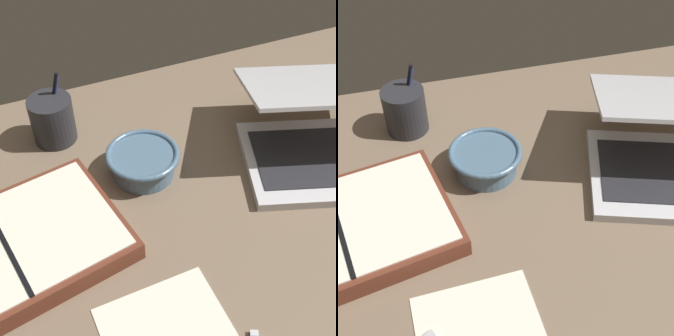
# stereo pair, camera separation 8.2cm
# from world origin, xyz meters

# --- Properties ---
(desk_top) EXTENTS (1.40, 1.00, 0.02)m
(desk_top) POSITION_xyz_m (0.00, 0.00, 0.01)
(desk_top) COLOR #75604C
(desk_top) RESTS_ON ground
(laptop) EXTENTS (0.39, 0.40, 0.16)m
(laptop) POSITION_xyz_m (0.32, 0.08, 0.07)
(laptop) COLOR silver
(laptop) RESTS_ON desk_top
(bowl) EXTENTS (0.14, 0.14, 0.05)m
(bowl) POSITION_xyz_m (-0.03, 0.17, 0.05)
(bowl) COLOR slate
(bowl) RESTS_ON desk_top
(pen_cup) EXTENTS (0.09, 0.09, 0.15)m
(pen_cup) POSITION_xyz_m (-0.16, 0.34, 0.07)
(pen_cup) COLOR #28282D
(pen_cup) RESTS_ON desk_top
(planner) EXTENTS (0.41, 0.31, 0.04)m
(planner) POSITION_xyz_m (-0.30, 0.07, 0.04)
(planner) COLOR brown
(planner) RESTS_ON desk_top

